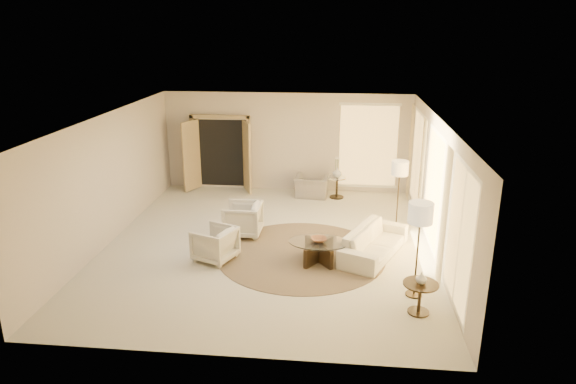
# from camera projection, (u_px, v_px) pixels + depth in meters

# --- Properties ---
(room) EXTENTS (7.04, 8.04, 2.83)m
(room) POSITION_uv_depth(u_px,v_px,m) (267.00, 184.00, 10.83)
(room) COLOR beige
(room) RESTS_ON ground
(windows_right) EXTENTS (0.10, 6.40, 2.40)m
(windows_right) POSITION_uv_depth(u_px,v_px,m) (433.00, 190.00, 10.60)
(windows_right) COLOR #FFC866
(windows_right) RESTS_ON room
(window_back_corner) EXTENTS (1.70, 0.10, 2.40)m
(window_back_corner) POSITION_uv_depth(u_px,v_px,m) (368.00, 146.00, 14.35)
(window_back_corner) COLOR #FFC866
(window_back_corner) RESTS_ON room
(curtains_right) EXTENTS (0.06, 5.20, 2.60)m
(curtains_right) POSITION_uv_depth(u_px,v_px,m) (424.00, 179.00, 11.47)
(curtains_right) COLOR #CEBC8A
(curtains_right) RESTS_ON room
(french_doors) EXTENTS (1.95, 0.66, 2.16)m
(french_doors) POSITION_uv_depth(u_px,v_px,m) (221.00, 154.00, 14.72)
(french_doors) COLOR tan
(french_doors) RESTS_ON room
(area_rug) EXTENTS (3.92, 3.92, 0.01)m
(area_rug) POSITION_uv_depth(u_px,v_px,m) (301.00, 254.00, 10.78)
(area_rug) COLOR #3D2F21
(area_rug) RESTS_ON room
(sofa) EXTENTS (1.57, 2.20, 0.60)m
(sofa) POSITION_uv_depth(u_px,v_px,m) (374.00, 242.00, 10.65)
(sofa) COLOR beige
(sofa) RESTS_ON room
(armchair_left) EXTENTS (0.77, 0.82, 0.83)m
(armchair_left) POSITION_uv_depth(u_px,v_px,m) (243.00, 218.00, 11.67)
(armchair_left) COLOR beige
(armchair_left) RESTS_ON room
(armchair_right) EXTENTS (0.93, 0.96, 0.77)m
(armchair_right) POSITION_uv_depth(u_px,v_px,m) (215.00, 242.00, 10.44)
(armchair_right) COLOR beige
(armchair_right) RESTS_ON room
(accent_chair) EXTENTS (0.95, 0.66, 0.79)m
(accent_chair) POSITION_uv_depth(u_px,v_px,m) (312.00, 183.00, 14.28)
(accent_chair) COLOR gray
(accent_chair) RESTS_ON room
(coffee_table) EXTENTS (1.26, 1.26, 0.45)m
(coffee_table) POSITION_uv_depth(u_px,v_px,m) (319.00, 249.00, 10.37)
(coffee_table) COLOR black
(coffee_table) RESTS_ON room
(end_table) EXTENTS (0.58, 0.58, 0.55)m
(end_table) POSITION_uv_depth(u_px,v_px,m) (420.00, 293.00, 8.50)
(end_table) COLOR black
(end_table) RESTS_ON room
(side_table) EXTENTS (0.51, 0.51, 0.59)m
(side_table) POSITION_uv_depth(u_px,v_px,m) (337.00, 185.00, 14.20)
(side_table) COLOR black
(side_table) RESTS_ON room
(floor_lamp_near) EXTENTS (0.39, 0.39, 1.62)m
(floor_lamp_near) POSITION_uv_depth(u_px,v_px,m) (400.00, 171.00, 11.84)
(floor_lamp_near) COLOR black
(floor_lamp_near) RESTS_ON room
(floor_lamp_far) EXTENTS (0.42, 0.42, 1.75)m
(floor_lamp_far) POSITION_uv_depth(u_px,v_px,m) (420.00, 217.00, 8.71)
(floor_lamp_far) COLOR black
(floor_lamp_far) RESTS_ON room
(bowl) EXTENTS (0.39, 0.39, 0.08)m
(bowl) POSITION_uv_depth(u_px,v_px,m) (319.00, 240.00, 10.31)
(bowl) COLOR brown
(bowl) RESTS_ON coffee_table
(end_vase) EXTENTS (0.19, 0.19, 0.19)m
(end_vase) POSITION_uv_depth(u_px,v_px,m) (421.00, 278.00, 8.41)
(end_vase) COLOR silver
(end_vase) RESTS_ON end_table
(side_vase) EXTENTS (0.31, 0.31, 0.27)m
(side_vase) POSITION_uv_depth(u_px,v_px,m) (337.00, 173.00, 14.08)
(side_vase) COLOR silver
(side_vase) RESTS_ON side_table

